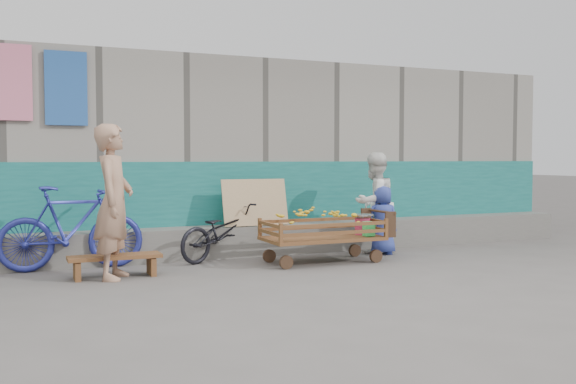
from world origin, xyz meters
name	(u,v)px	position (x,y,z in m)	size (l,w,h in m)	color
ground	(298,284)	(0.00, 0.00, 0.00)	(80.00, 80.00, 0.00)	#57524E
building_wall	(201,157)	(0.00, 4.05, 1.47)	(12.00, 3.50, 3.00)	gray
banana_cart	(321,226)	(0.92, 1.29, 0.52)	(1.79, 0.82, 0.76)	brown
bench	(115,261)	(-1.87, 1.28, 0.20)	(1.11, 0.33, 0.28)	brown
vendor_man	(114,202)	(-1.88, 1.20, 0.93)	(0.68, 0.45, 1.86)	tan
woman	(375,203)	(2.12, 1.84, 0.77)	(0.75, 0.58, 1.54)	white
child	(383,220)	(2.12, 1.60, 0.52)	(0.51, 0.33, 1.04)	#2E3E97
bicycle_dark	(223,232)	(-0.26, 2.05, 0.40)	(0.53, 1.52, 0.80)	black
bicycle_blue	(71,228)	(-2.30, 2.05, 0.55)	(0.51, 1.82, 1.10)	#293096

